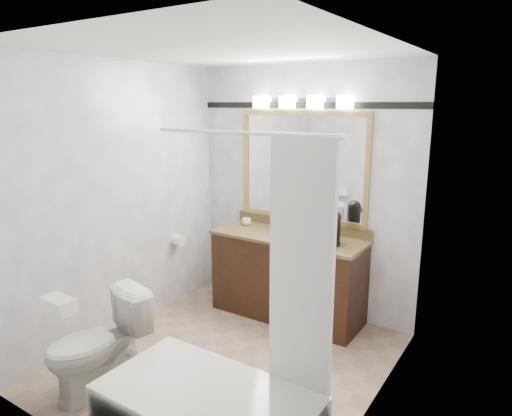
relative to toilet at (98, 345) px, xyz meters
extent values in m
cube|color=#9E826B|center=(0.57, 0.84, -0.38)|extent=(2.40, 2.60, 0.01)
cube|color=white|center=(0.57, 0.84, 2.13)|extent=(2.40, 2.60, 0.01)
cube|color=white|center=(0.57, 2.15, 0.87)|extent=(2.40, 0.01, 2.50)
cube|color=white|center=(0.57, -0.46, 0.87)|extent=(2.40, 0.01, 2.50)
cube|color=white|center=(-0.64, 0.84, 0.87)|extent=(0.01, 2.60, 2.50)
cube|color=white|center=(1.77, 0.84, 0.87)|extent=(0.01, 2.60, 2.50)
cube|color=black|center=(0.57, 1.86, 0.03)|extent=(1.50, 0.55, 0.82)
cube|color=olive|center=(0.57, 1.86, 0.46)|extent=(1.53, 0.58, 0.03)
cube|color=olive|center=(0.57, 2.13, 0.52)|extent=(1.53, 0.03, 0.10)
ellipsoid|color=white|center=(0.57, 1.86, 0.44)|extent=(0.44, 0.34, 0.14)
cube|color=#A9904C|center=(0.57, 2.12, 1.65)|extent=(1.40, 0.04, 0.05)
cube|color=#A9904C|center=(0.57, 2.12, 0.60)|extent=(1.40, 0.04, 0.05)
cube|color=#A9904C|center=(-0.11, 2.12, 1.12)|extent=(0.05, 0.04, 1.00)
cube|color=#A9904C|center=(1.24, 2.12, 1.12)|extent=(0.05, 0.04, 1.00)
cube|color=white|center=(0.57, 2.13, 1.12)|extent=(1.30, 0.01, 1.00)
cube|color=silver|center=(0.57, 2.11, 1.77)|extent=(0.90, 0.05, 0.03)
cube|color=white|center=(0.12, 2.06, 1.75)|extent=(0.12, 0.12, 0.12)
cube|color=white|center=(0.42, 2.06, 1.75)|extent=(0.12, 0.12, 0.12)
cube|color=white|center=(0.72, 2.06, 1.75)|extent=(0.12, 0.12, 0.12)
cube|color=white|center=(1.02, 2.06, 1.75)|extent=(0.12, 0.12, 0.12)
cube|color=black|center=(0.57, 2.14, 1.72)|extent=(2.40, 0.01, 0.06)
cylinder|color=silver|center=(1.10, 0.30, 1.57)|extent=(1.30, 0.02, 0.02)
cube|color=white|center=(1.52, 0.29, 0.80)|extent=(0.40, 0.04, 1.55)
cylinder|color=white|center=(-0.57, 1.51, 0.32)|extent=(0.11, 0.12, 0.12)
imported|color=white|center=(0.00, 0.00, 0.00)|extent=(0.59, 0.82, 0.75)
cube|color=white|center=(0.00, -0.28, 0.43)|extent=(0.24, 0.13, 0.10)
cylinder|color=black|center=(1.05, 1.81, 0.48)|extent=(0.16, 0.16, 0.02)
cylinder|color=black|center=(1.04, 1.87, 0.60)|extent=(0.14, 0.14, 0.24)
sphere|color=black|center=(1.04, 1.87, 0.72)|extent=(0.14, 0.14, 0.14)
cube|color=black|center=(1.05, 1.80, 0.68)|extent=(0.11, 0.11, 0.05)
cylinder|color=silver|center=(1.05, 1.80, 0.51)|extent=(0.05, 0.05, 0.05)
imported|color=white|center=(0.00, 1.96, 0.51)|extent=(0.12, 0.12, 0.07)
imported|color=white|center=(0.49, 2.04, 0.53)|extent=(0.06, 0.06, 0.11)
imported|color=white|center=(0.64, 2.08, 0.51)|extent=(0.07, 0.07, 0.08)
cube|color=#EEE9C4|center=(0.54, 1.98, 0.49)|extent=(0.09, 0.06, 0.03)
camera|label=1|loc=(2.65, -1.92, 1.74)|focal=32.00mm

